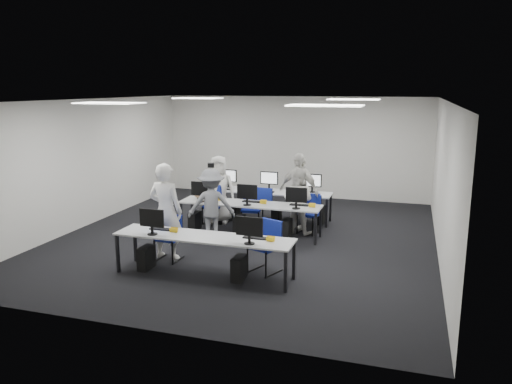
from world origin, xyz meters
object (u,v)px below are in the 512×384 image
(chair_3, at_px, (251,217))
(chair_5, at_px, (219,209))
(photographer, at_px, (211,205))
(desk_mid, at_px, (250,205))
(student_3, at_px, (298,191))
(student_2, at_px, (219,189))
(chair_6, at_px, (267,213))
(chair_1, at_px, (265,256))
(chair_7, at_px, (311,217))
(desk_front, at_px, (204,239))
(chair_4, at_px, (309,221))
(chair_0, at_px, (169,246))
(student_1, at_px, (298,201))
(student_0, at_px, (166,211))
(chair_2, at_px, (213,213))

(chair_3, bearing_deg, chair_5, 148.54)
(chair_5, xyz_separation_m, photographer, (0.41, -1.45, 0.48))
(desk_mid, distance_m, student_3, 1.26)
(chair_3, relative_size, photographer, 0.57)
(student_2, bearing_deg, chair_6, -7.10)
(chair_1, bearing_deg, student_2, 146.91)
(chair_1, xyz_separation_m, chair_7, (0.24, 2.98, -0.01))
(chair_3, distance_m, chair_7, 1.39)
(desk_front, distance_m, chair_4, 3.42)
(chair_6, distance_m, chair_7, 1.07)
(desk_mid, relative_size, student_2, 1.94)
(desk_front, distance_m, student_2, 3.55)
(chair_0, relative_size, chair_5, 0.88)
(chair_7, xyz_separation_m, student_2, (-2.27, -0.09, 0.54))
(chair_0, relative_size, student_1, 0.57)
(student_2, bearing_deg, chair_3, -28.85)
(chair_6, height_order, student_2, student_2)
(chair_0, xyz_separation_m, chair_5, (-0.11, 2.89, 0.04))
(chair_7, bearing_deg, chair_6, 167.95)
(student_0, xyz_separation_m, photographer, (0.39, 1.34, -0.15))
(chair_5, xyz_separation_m, student_0, (0.01, -2.80, 0.63))
(student_0, distance_m, student_2, 2.73)
(desk_front, distance_m, student_1, 3.24)
(chair_4, height_order, chair_6, chair_6)
(chair_4, distance_m, photographer, 2.30)
(desk_mid, xyz_separation_m, chair_2, (-1.16, 0.67, -0.42))
(chair_4, relative_size, student_0, 0.46)
(chair_0, relative_size, student_2, 0.52)
(desk_front, bearing_deg, student_3, 74.91)
(chair_2, xyz_separation_m, student_3, (2.08, 0.16, 0.63))
(chair_1, bearing_deg, chair_3, 134.88)
(chair_5, bearing_deg, chair_0, -72.51)
(desk_front, relative_size, chair_2, 3.85)
(chair_2, distance_m, chair_6, 1.32)
(chair_0, bearing_deg, photographer, 80.38)
(chair_3, height_order, chair_6, chair_6)
(chair_3, height_order, chair_5, chair_5)
(desk_front, distance_m, student_3, 3.55)
(chair_5, relative_size, student_0, 0.52)
(chair_4, distance_m, chair_7, 0.31)
(chair_3, relative_size, student_3, 0.50)
(chair_4, height_order, chair_5, chair_5)
(desk_front, distance_m, chair_0, 1.19)
(chair_3, relative_size, chair_7, 1.00)
(chair_3, height_order, chair_7, chair_3)
(chair_1, distance_m, student_0, 2.14)
(student_0, bearing_deg, chair_3, -108.25)
(chair_0, height_order, student_3, student_3)
(chair_1, height_order, chair_3, chair_1)
(chair_5, bearing_deg, chair_6, 15.97)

